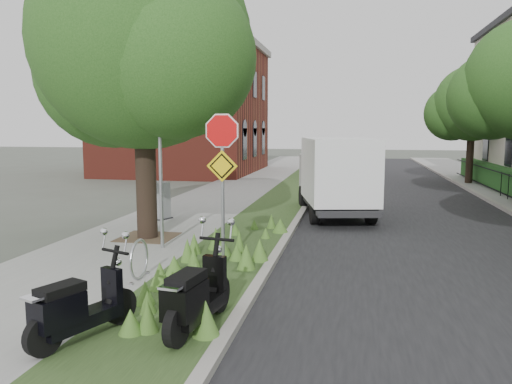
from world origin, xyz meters
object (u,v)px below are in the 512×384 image
at_px(sign_assembly, 222,158).
at_px(utility_cabinet, 156,201).
at_px(scooter_far, 72,314).
at_px(scooter_near, 193,303).
at_px(box_truck, 336,173).

relative_size(sign_assembly, utility_cabinet, 2.83).
bearing_deg(scooter_far, scooter_near, 23.38).
xyz_separation_m(scooter_near, box_truck, (1.55, 10.24, 0.89)).
bearing_deg(scooter_near, utility_cabinet, 115.36).
bearing_deg(utility_cabinet, scooter_far, -74.50).
xyz_separation_m(sign_assembly, scooter_far, (-0.97, -3.99, -1.80)).
height_order(box_truck, utility_cabinet, box_truck).
xyz_separation_m(box_truck, utility_cabinet, (-5.43, -2.06, -0.78)).
distance_m(sign_assembly, scooter_far, 4.48).
xyz_separation_m(scooter_near, scooter_far, (-1.44, -0.62, -0.03)).
distance_m(sign_assembly, scooter_near, 3.83).
bearing_deg(box_truck, scooter_far, -105.36).
height_order(sign_assembly, scooter_near, sign_assembly).
bearing_deg(scooter_far, box_truck, 74.64).
xyz_separation_m(scooter_near, utility_cabinet, (-3.88, 8.18, 0.11)).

